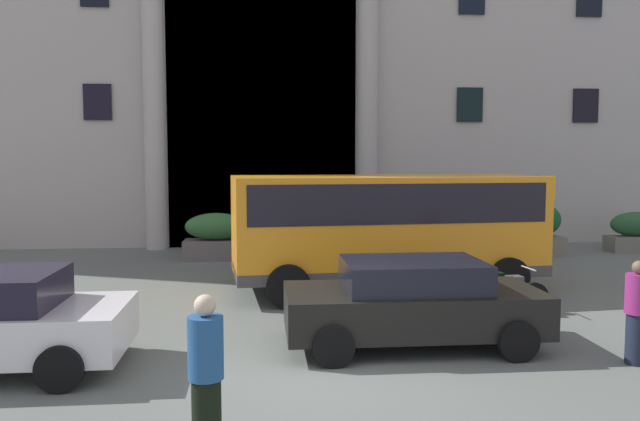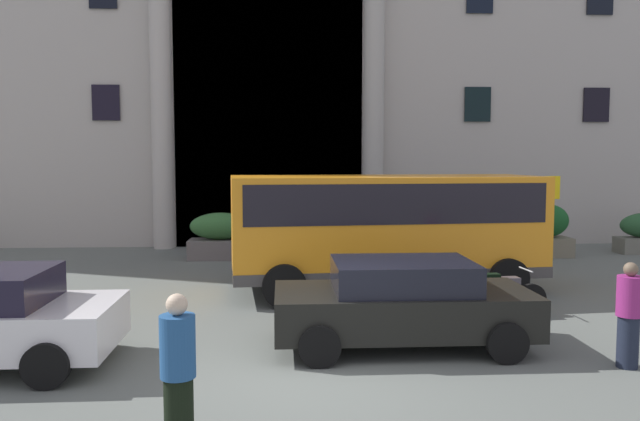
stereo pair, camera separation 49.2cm
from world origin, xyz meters
name	(u,v)px [view 2 (the right image)]	position (x,y,z in m)	size (l,w,h in m)	color
ground_plane	(310,382)	(0.00, 0.00, -0.06)	(80.00, 64.00, 0.12)	#5C615B
orange_minibus	(385,222)	(1.91, 5.50, 1.58)	(7.01, 3.21, 2.62)	orange
bus_stop_sign	(550,213)	(6.60, 7.59, 1.58)	(0.44, 0.08, 2.55)	#9D9112
hedge_planter_east	(436,235)	(4.23, 10.35, 0.69)	(1.97, 0.93, 1.43)	#6A5F5E
hedge_planter_far_east	(221,237)	(-2.27, 10.41, 0.67)	(1.90, 0.98, 1.38)	#665E5D
hedge_planter_entrance_right	(546,231)	(7.68, 10.36, 0.78)	(1.41, 0.98, 1.61)	#706A58
white_taxi_kerbside	(402,302)	(1.54, 1.37, 0.72)	(4.08, 2.04, 1.40)	black
motorcycle_far_end	(492,292)	(3.63, 3.24, 0.46)	(2.09, 0.55, 0.89)	black
pedestrian_man_red_shirt	(629,315)	(4.61, 0.20, 0.77)	(0.36, 0.36, 1.54)	#1B2132
pedestrian_woman_with_bag	(178,375)	(-1.41, -2.18, 0.84)	(0.36, 0.36, 1.68)	black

